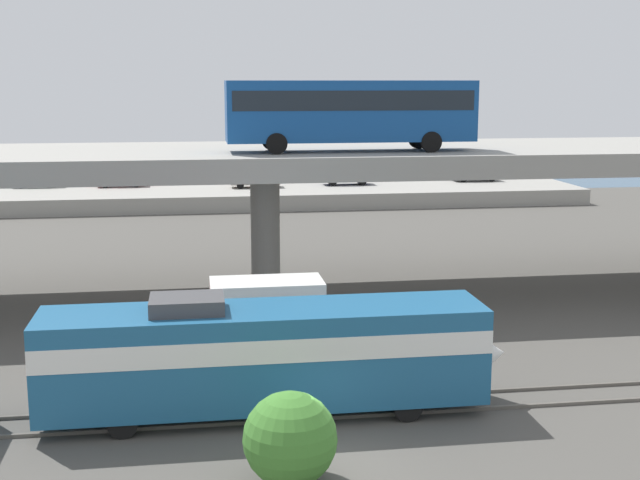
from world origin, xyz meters
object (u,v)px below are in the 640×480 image
(train_locomotive, at_px, (287,351))
(parked_car_4, at_px, (346,176))
(parked_car_2, at_px, (254,179))
(parked_car_3, at_px, (37,179))
(parked_car_5, at_px, (475,173))
(parked_car_1, at_px, (122,178))
(transit_bus_on_overpass, at_px, (351,109))
(parked_car_0, at_px, (252,175))
(service_truck_east, at_px, (246,314))

(train_locomotive, bearing_deg, parked_car_4, 77.59)
(train_locomotive, xyz_separation_m, parked_car_4, (11.26, 51.18, -0.01))
(parked_car_2, relative_size, parked_car_3, 1.01)
(parked_car_5, bearing_deg, parked_car_2, -175.16)
(parked_car_1, relative_size, parked_car_4, 0.98)
(transit_bus_on_overpass, xyz_separation_m, parked_car_2, (-2.08, 36.58, -7.55))
(parked_car_0, xyz_separation_m, parked_car_1, (-12.10, -1.25, 0.00))
(service_truck_east, xyz_separation_m, parked_car_1, (-8.46, 46.20, 0.54))
(transit_bus_on_overpass, relative_size, parked_car_2, 2.68)
(service_truck_east, height_order, parked_car_4, service_truck_east)
(transit_bus_on_overpass, relative_size, service_truck_east, 1.76)
(train_locomotive, height_order, service_truck_east, train_locomotive)
(parked_car_2, bearing_deg, parked_car_0, 89.07)
(parked_car_2, relative_size, parked_car_4, 0.99)
(parked_car_1, bearing_deg, train_locomotive, 100.09)
(parked_car_0, bearing_deg, parked_car_4, -19.08)
(parked_car_0, bearing_deg, parked_car_1, -174.09)
(transit_bus_on_overpass, distance_m, parked_car_2, 37.41)
(train_locomotive, bearing_deg, parked_car_5, 65.17)
(parked_car_0, distance_m, parked_car_5, 21.56)
(transit_bus_on_overpass, xyz_separation_m, parked_car_4, (6.56, 37.39, -7.55))
(parked_car_3, bearing_deg, parked_car_2, -9.60)
(transit_bus_on_overpass, xyz_separation_m, parked_car_3, (-21.76, 39.91, -7.55))
(parked_car_1, distance_m, parked_car_3, 7.68)
(parked_car_2, height_order, parked_car_5, same)
(parked_car_0, bearing_deg, parked_car_5, -5.21)
(transit_bus_on_overpass, bearing_deg, train_locomotive, -108.85)
(parked_car_3, bearing_deg, parked_car_1, -5.96)
(parked_car_1, height_order, parked_car_4, same)
(train_locomotive, xyz_separation_m, transit_bus_on_overpass, (4.71, 13.78, 7.54))
(parked_car_1, bearing_deg, parked_car_5, 178.79)
(parked_car_1, bearing_deg, service_truck_east, 100.37)
(parked_car_2, distance_m, parked_car_4, 8.68)
(parked_car_2, bearing_deg, service_truck_east, -94.68)
(train_locomotive, distance_m, parked_car_1, 53.73)
(transit_bus_on_overpass, distance_m, parked_car_4, 38.71)
(train_locomotive, bearing_deg, service_truck_east, 98.13)
(parked_car_0, xyz_separation_m, parked_car_3, (-19.73, -0.45, 0.00))
(transit_bus_on_overpass, bearing_deg, service_truck_east, -128.62)
(parked_car_0, xyz_separation_m, parked_car_2, (-0.06, -3.78, 0.00))
(parked_car_0, distance_m, parked_car_1, 12.16)
(parked_car_0, bearing_deg, train_locomotive, -92.84)
(train_locomotive, bearing_deg, parked_car_3, 107.62)
(parked_car_1, bearing_deg, transit_bus_on_overpass, 109.85)
(service_truck_east, xyz_separation_m, parked_car_0, (3.64, 47.45, 0.54))
(service_truck_east, height_order, parked_car_1, service_truck_east)
(parked_car_5, bearing_deg, transit_bus_on_overpass, -116.85)
(train_locomotive, xyz_separation_m, parked_car_5, (24.15, 52.19, -0.01))
(transit_bus_on_overpass, xyz_separation_m, service_truck_east, (-5.66, -7.09, -8.09))
(parked_car_4, bearing_deg, parked_car_1, 175.25)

